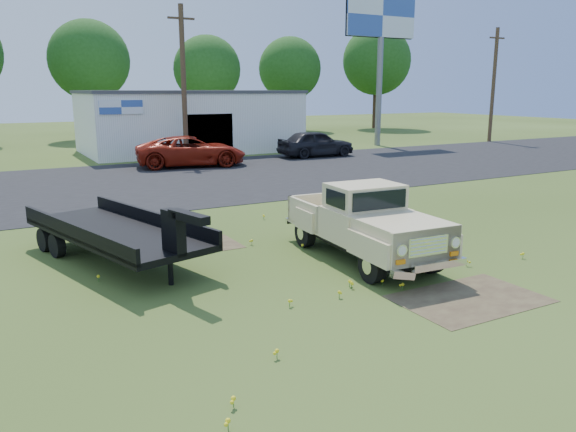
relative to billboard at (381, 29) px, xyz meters
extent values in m
plane|color=#384C18|center=(-20.00, -24.04, -8.54)|extent=(140.00, 140.00, 0.00)
cube|color=black|center=(-20.00, -9.04, -8.54)|extent=(90.00, 14.00, 0.02)
cube|color=#463625|center=(-18.50, -27.04, -8.54)|extent=(3.00, 2.00, 0.01)
cube|color=#463625|center=(-22.00, -20.54, -8.54)|extent=(2.20, 1.60, 0.01)
cube|color=silver|center=(-14.00, 2.96, -6.54)|extent=(14.00, 8.00, 4.00)
cube|color=#3F3F44|center=(-14.00, 2.96, -4.49)|extent=(14.20, 8.20, 0.20)
cube|color=black|center=(-14.00, -0.99, -6.94)|extent=(3.00, 0.10, 2.20)
cube|color=white|center=(-19.50, -1.09, -5.34)|extent=(2.50, 0.08, 0.80)
cylinder|color=slate|center=(0.00, -0.04, -4.54)|extent=(0.44, 0.44, 8.00)
cube|color=white|center=(0.00, -0.04, 0.96)|extent=(6.00, 0.30, 3.00)
cube|color=black|center=(0.00, 0.14, 0.96)|extent=(6.10, 0.10, 3.10)
cylinder|color=#422C1E|center=(-16.00, -2.04, -4.04)|extent=(0.30, 0.30, 9.00)
cube|color=#422C1E|center=(-16.00, -2.04, -0.34)|extent=(1.60, 0.12, 0.12)
cylinder|color=#422C1E|center=(10.00, -2.04, -4.04)|extent=(0.30, 0.30, 9.00)
cube|color=#422C1E|center=(10.00, -2.04, -0.34)|extent=(1.60, 0.12, 0.12)
cylinder|color=#3A251A|center=(-18.00, 16.46, -6.65)|extent=(0.56, 0.56, 3.78)
sphere|color=#1E4C15|center=(-18.00, 16.46, -1.90)|extent=(6.72, 6.72, 6.72)
cylinder|color=#3A251A|center=(-8.00, 14.96, -6.83)|extent=(0.56, 0.56, 3.42)
sphere|color=#1E4C15|center=(-8.00, 14.96, -2.53)|extent=(6.08, 6.08, 6.08)
cylinder|color=#3A251A|center=(2.00, 17.46, -6.74)|extent=(0.56, 0.56, 3.60)
sphere|color=#1E4C15|center=(2.00, 17.46, -2.22)|extent=(6.40, 6.40, 6.40)
cylinder|color=#3A251A|center=(12.00, 15.96, -6.47)|extent=(0.56, 0.56, 4.14)
sphere|color=#1E4C15|center=(12.00, 15.96, -1.27)|extent=(7.36, 7.36, 7.36)
imported|color=maroon|center=(-16.64, -4.78, -7.70)|extent=(6.43, 3.85, 1.67)
imported|color=black|center=(-8.16, -4.23, -7.70)|extent=(4.97, 2.13, 1.67)
camera|label=1|loc=(-27.01, -34.73, -4.34)|focal=35.00mm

